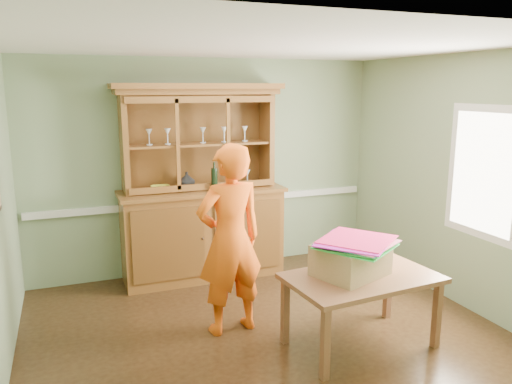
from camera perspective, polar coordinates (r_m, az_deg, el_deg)
name	(u,v)px	position (r m, az deg, el deg)	size (l,w,h in m)	color
floor	(266,334)	(5.02, 1.18, -15.96)	(4.50, 4.50, 0.00)	#442D16
ceiling	(268,45)	(4.45, 1.34, 16.48)	(4.50, 4.50, 0.00)	white
wall_back	(208,166)	(6.41, -5.55, 2.92)	(4.50, 4.50, 0.00)	gray
wall_right	(461,182)	(5.77, 22.40, 1.07)	(4.00, 4.00, 0.00)	gray
wall_front	(406,273)	(2.87, 16.75, -8.90)	(4.50, 4.50, 0.00)	gray
chair_rail	(209,201)	(6.47, -5.41, -1.05)	(4.41, 0.05, 0.08)	white
window_panel	(483,173)	(5.52, 24.48, 2.03)	(0.03, 0.96, 1.36)	white
china_hutch	(202,211)	(6.21, -6.23, -2.23)	(2.03, 0.67, 2.39)	brown
dining_table	(362,284)	(4.69, 11.99, -10.25)	(1.42, 0.92, 0.68)	brown
cardboard_box	(351,260)	(4.62, 10.75, -7.60)	(0.61, 0.49, 0.28)	#96774D
kite_stack	(355,243)	(4.54, 11.20, -5.69)	(0.81, 0.81, 0.06)	#2EDC51
person	(230,240)	(4.76, -3.00, -5.48)	(0.67, 0.44, 1.85)	#FB5C0F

